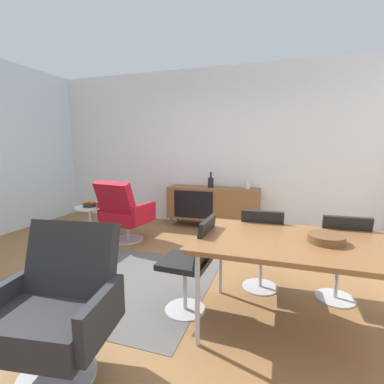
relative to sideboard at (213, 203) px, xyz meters
name	(u,v)px	position (x,y,z in m)	size (l,w,h in m)	color
ground_plane	(157,287)	(-0.03, -2.30, -0.44)	(8.32, 8.32, 0.00)	olive
wall_back	(216,148)	(-0.03, 0.30, 0.96)	(6.80, 0.12, 2.80)	white
sideboard	(213,203)	(0.00, 0.00, 0.00)	(1.60, 0.45, 0.72)	brown
vase_cobalt	(247,184)	(0.59, 0.00, 0.37)	(0.09, 0.09, 0.26)	beige
vase_sculptural_dark	(211,182)	(-0.04, 0.00, 0.38)	(0.10, 0.10, 0.27)	black
dining_table	(305,247)	(1.34, -2.59, 0.26)	(1.60, 0.90, 0.74)	brown
wooden_bowl_on_table	(326,239)	(1.48, -2.57, 0.33)	(0.26, 0.26, 0.06)	brown
dining_chair_back_left	(261,246)	(0.99, -2.03, 0.03)	(0.41, 0.44, 0.86)	black
dining_chair_near_window	(192,261)	(0.45, -2.59, 0.03)	(0.44, 0.41, 0.86)	black
dining_chair_back_right	(340,254)	(1.69, -2.03, 0.03)	(0.41, 0.43, 0.86)	black
lounge_chair_red	(124,211)	(-1.10, -1.15, 0.03)	(0.79, 0.74, 0.95)	red
armchair_black_shell	(59,303)	(-0.15, -3.46, 0.03)	(0.79, 0.74, 0.95)	#262628
side_table_round	(90,219)	(-1.65, -1.23, -0.12)	(0.44, 0.44, 0.52)	white
fruit_bowl	(90,204)	(-1.65, -1.23, 0.12)	(0.20, 0.20, 0.11)	#262628
area_rug	(108,279)	(-0.61, -2.30, -0.44)	(2.20, 1.70, 0.01)	#595654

